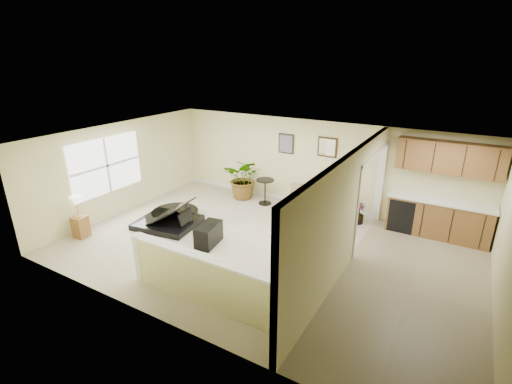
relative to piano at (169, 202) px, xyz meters
The scene contains 20 objects.
floor 2.88m from the piano, ahead, with size 9.00×9.00×0.00m, color tan.
back_wall 4.20m from the piano, 47.24° to the left, with size 9.00×0.04×2.50m, color beige.
front_wall 4.13m from the piano, 46.38° to the right, with size 9.00×0.04×2.50m, color beige.
left_wall 1.81m from the piano, behind, with size 0.04×6.00×2.50m, color beige.
right_wall 7.35m from the piano, ahead, with size 0.04×6.00×2.50m, color beige.
ceiling 3.40m from the piano, ahead, with size 9.00×6.00×0.04m, color white.
kitchen_vinyl 5.99m from the piano, ahead, with size 2.70×6.00×0.01m, color gray.
interior_partition 4.67m from the piano, ahead, with size 0.18×5.99×2.50m.
pony_half_wall 3.67m from the piano, 37.95° to the right, with size 3.42×0.22×1.00m.
left_window 1.93m from the piano, 164.76° to the right, with size 0.05×2.15×1.45m, color white.
wall_art_left 3.73m from the piano, 58.26° to the left, with size 0.48×0.04×0.58m.
wall_mirror 4.50m from the piano, 44.07° to the left, with size 0.55×0.04×0.55m.
kitchen_cabinets 6.62m from the piano, 24.82° to the left, with size 2.36×0.65×2.33m.
piano is the anchor object (origin of this frame).
piano_bench 1.67m from the piano, 14.83° to the right, with size 0.39×0.76×0.51m, color black.
loveseat 3.94m from the piano, 38.22° to the left, with size 1.72×1.09×0.93m.
accent_table 2.86m from the piano, 58.23° to the left, with size 0.53×0.53×0.76m.
palm_plant 2.64m from the piano, 73.94° to the left, with size 1.33×1.21×1.29m.
small_plant 4.96m from the piano, 30.42° to the left, with size 0.34×0.34×0.55m.
lamp_stand 2.15m from the piano, 128.52° to the right, with size 0.33×0.33×1.05m.
Camera 1 is at (3.62, -6.57, 4.21)m, focal length 26.00 mm.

